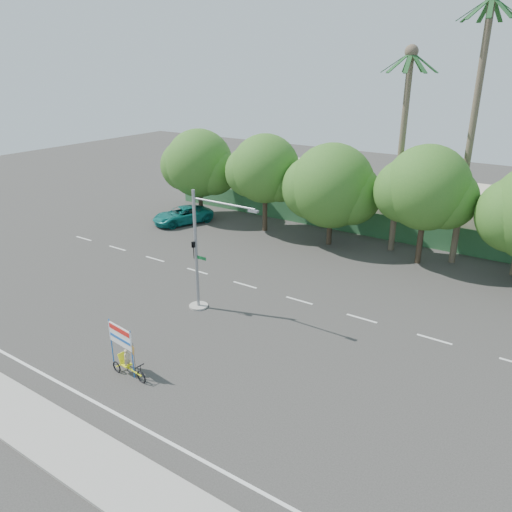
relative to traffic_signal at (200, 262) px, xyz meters
The scene contains 14 objects.
ground 5.40m from the traffic_signal, 61.13° to the right, with size 120.00×120.00×0.00m, color #33302D.
sidewalk_near 12.04m from the traffic_signal, 79.17° to the right, with size 50.00×2.40×0.12m, color gray.
fence 17.76m from the traffic_signal, 82.85° to the left, with size 38.00×0.08×2.00m, color #336B3D.
building_left 23.38m from the traffic_signal, 109.52° to the left, with size 12.00×8.00×4.00m, color beige.
building_right 24.29m from the traffic_signal, 65.15° to the left, with size 14.00×8.00×3.60m, color beige.
tree_far_left 18.45m from the traffic_signal, 130.22° to the left, with size 7.14×6.00×7.96m.
tree_left 14.99m from the traffic_signal, 109.08° to the left, with size 6.66×5.60×8.07m.
tree_center 14.15m from the traffic_signal, 85.33° to the left, with size 7.62×6.40×7.85m.
tree_right 16.38m from the traffic_signal, 59.83° to the left, with size 6.90×5.80×8.36m.
palm_tall 20.04m from the traffic_signal, 56.69° to the left, with size 3.73×3.79×17.45m.
palm_short 17.56m from the traffic_signal, 69.84° to the left, with size 3.73×3.79×14.45m.
traffic_signal is the anchor object (origin of this frame).
trike_billboard 7.31m from the traffic_signal, 79.64° to the right, with size 2.49×0.71×2.46m.
pickup_truck 16.78m from the traffic_signal, 135.71° to the left, with size 2.44×5.29×1.47m, color #0F6E68.
Camera 1 is at (14.90, -15.73, 13.43)m, focal length 35.00 mm.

